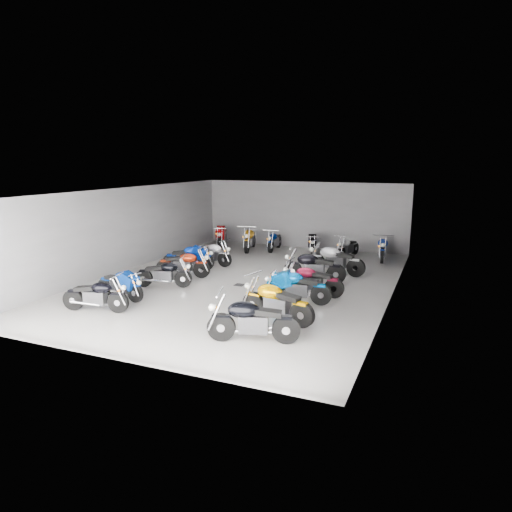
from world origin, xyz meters
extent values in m
plane|color=#999691|center=(0.00, 0.00, 0.00)|extent=(14.00, 14.00, 0.00)
cube|color=gray|center=(0.00, 7.00, 1.60)|extent=(10.00, 0.10, 3.20)
cube|color=gray|center=(-5.00, 0.00, 1.60)|extent=(0.10, 14.00, 3.20)
cube|color=gray|center=(5.00, 0.00, 1.60)|extent=(0.10, 14.00, 3.20)
cube|color=black|center=(0.00, 0.00, 3.22)|extent=(10.00, 14.00, 0.04)
cube|color=black|center=(0.00, -0.50, 0.01)|extent=(0.32, 0.32, 0.01)
cylinder|color=black|center=(-1.94, -4.45, 0.30)|extent=(0.62, 0.25, 0.61)
cylinder|color=black|center=(-3.28, -4.74, 0.30)|extent=(0.62, 0.27, 0.61)
cube|color=#2D2D30|center=(-2.61, -4.60, 0.40)|extent=(0.66, 0.41, 0.38)
ellipsoid|color=black|center=(-2.41, -4.55, 0.70)|extent=(0.71, 0.51, 0.34)
cube|color=black|center=(-2.91, -4.66, 0.66)|extent=(0.62, 0.38, 0.17)
cylinder|color=black|center=(-2.10, -3.48, 0.29)|extent=(0.60, 0.22, 0.59)
cylinder|color=black|center=(-3.41, -3.24, 0.29)|extent=(0.60, 0.24, 0.59)
cube|color=#2D2D30|center=(-2.75, -3.36, 0.39)|extent=(0.64, 0.38, 0.37)
ellipsoid|color=#083397|center=(-2.55, -3.39, 0.68)|extent=(0.68, 0.47, 0.33)
cube|color=black|center=(-3.04, -3.30, 0.64)|extent=(0.60, 0.35, 0.17)
cylinder|color=black|center=(-1.63, -1.49, 0.30)|extent=(0.60, 0.31, 0.60)
cylinder|color=black|center=(-2.91, -1.94, 0.30)|extent=(0.61, 0.33, 0.60)
cube|color=#2D2D30|center=(-2.27, -1.72, 0.39)|extent=(0.67, 0.47, 0.37)
ellipsoid|color=black|center=(-2.08, -1.65, 0.69)|extent=(0.72, 0.56, 0.34)
cube|color=black|center=(-2.55, -1.82, 0.65)|extent=(0.62, 0.44, 0.17)
cylinder|color=black|center=(-1.68, -0.15, 0.31)|extent=(0.64, 0.26, 0.63)
cylinder|color=black|center=(-3.06, -0.45, 0.31)|extent=(0.64, 0.28, 0.63)
cube|color=#2D2D30|center=(-2.37, -0.30, 0.41)|extent=(0.68, 0.42, 0.39)
ellipsoid|color=#9C230C|center=(-2.16, -0.25, 0.72)|extent=(0.73, 0.53, 0.35)
cube|color=black|center=(-2.68, -0.37, 0.68)|extent=(0.64, 0.40, 0.18)
cylinder|color=black|center=(-2.09, 0.96, 0.31)|extent=(0.64, 0.31, 0.63)
cylinder|color=black|center=(-3.44, 0.52, 0.31)|extent=(0.64, 0.33, 0.63)
cube|color=#2D2D30|center=(-2.76, 0.74, 0.41)|extent=(0.70, 0.48, 0.39)
ellipsoid|color=#072CA3|center=(-2.56, 0.81, 0.72)|extent=(0.75, 0.58, 0.35)
cube|color=black|center=(-3.06, 0.64, 0.69)|extent=(0.65, 0.44, 0.18)
cylinder|color=black|center=(-1.68, 1.74, 0.31)|extent=(0.63, 0.20, 0.62)
cylinder|color=black|center=(-3.07, 1.92, 0.31)|extent=(0.63, 0.22, 0.62)
cube|color=#2D2D30|center=(-2.38, 1.83, 0.40)|extent=(0.66, 0.37, 0.38)
ellipsoid|color=silver|center=(-2.17, 1.80, 0.71)|extent=(0.70, 0.46, 0.35)
cube|color=black|center=(-2.68, 1.87, 0.67)|extent=(0.62, 0.34, 0.18)
cylinder|color=black|center=(1.67, -5.16, 0.34)|extent=(0.69, 0.33, 0.68)
cylinder|color=black|center=(3.14, -4.71, 0.34)|extent=(0.70, 0.35, 0.68)
cube|color=#2D2D30|center=(2.40, -4.93, 0.45)|extent=(0.75, 0.50, 0.42)
ellipsoid|color=black|center=(2.18, -5.00, 0.79)|extent=(0.81, 0.61, 0.38)
cube|color=black|center=(2.73, -4.84, 0.74)|extent=(0.71, 0.47, 0.19)
cylinder|color=black|center=(1.69, -3.22, 0.34)|extent=(0.69, 0.29, 0.68)
cylinder|color=black|center=(3.18, -3.57, 0.34)|extent=(0.70, 0.31, 0.68)
cube|color=#2D2D30|center=(2.44, -3.39, 0.44)|extent=(0.74, 0.46, 0.42)
ellipsoid|color=#CE8700|center=(2.21, -3.34, 0.78)|extent=(0.80, 0.57, 0.38)
cube|color=black|center=(2.77, -3.47, 0.74)|extent=(0.69, 0.43, 0.19)
cylinder|color=black|center=(1.73, -1.77, 0.32)|extent=(0.65, 0.21, 0.64)
cylinder|color=black|center=(3.16, -1.57, 0.32)|extent=(0.65, 0.23, 0.64)
cube|color=#2D2D30|center=(2.44, -1.67, 0.42)|extent=(0.68, 0.38, 0.40)
ellipsoid|color=#0056AE|center=(2.23, -1.70, 0.74)|extent=(0.72, 0.49, 0.36)
cube|color=black|center=(2.76, -1.63, 0.70)|extent=(0.64, 0.36, 0.18)
cylinder|color=black|center=(1.94, -0.72, 0.31)|extent=(0.62, 0.13, 0.62)
cylinder|color=black|center=(3.35, -0.73, 0.31)|extent=(0.62, 0.15, 0.62)
cube|color=#2D2D30|center=(2.65, -0.72, 0.41)|extent=(0.63, 0.30, 0.39)
ellipsoid|color=maroon|center=(2.43, -0.72, 0.72)|extent=(0.66, 0.39, 0.35)
cube|color=black|center=(2.96, -0.72, 0.68)|extent=(0.60, 0.28, 0.18)
cylinder|color=black|center=(1.49, 0.83, 0.34)|extent=(0.69, 0.20, 0.68)
cylinder|color=black|center=(3.03, 0.97, 0.34)|extent=(0.69, 0.22, 0.68)
cube|color=#2D2D30|center=(2.26, 0.90, 0.45)|extent=(0.72, 0.38, 0.43)
ellipsoid|color=black|center=(2.03, 0.88, 0.79)|extent=(0.76, 0.49, 0.38)
cube|color=black|center=(2.60, 0.93, 0.74)|extent=(0.67, 0.35, 0.19)
cylinder|color=black|center=(1.94, 2.39, 0.35)|extent=(0.71, 0.24, 0.70)
cylinder|color=black|center=(3.50, 2.16, 0.35)|extent=(0.71, 0.27, 0.70)
cube|color=#2D2D30|center=(2.72, 2.28, 0.46)|extent=(0.75, 0.43, 0.43)
ellipsoid|color=#A7A7AC|center=(2.48, 2.31, 0.80)|extent=(0.80, 0.54, 0.39)
cube|color=black|center=(3.06, 2.22, 0.76)|extent=(0.70, 0.40, 0.20)
cylinder|color=black|center=(-3.53, 4.95, 0.35)|extent=(0.36, 0.71, 0.70)
cylinder|color=black|center=(-4.05, 6.44, 0.35)|extent=(0.38, 0.71, 0.70)
cube|color=#2D2D30|center=(-3.79, 5.70, 0.46)|extent=(0.54, 0.78, 0.44)
ellipsoid|color=#900407|center=(-3.71, 5.47, 0.81)|extent=(0.65, 0.84, 0.39)
cube|color=black|center=(-3.90, 6.03, 0.76)|extent=(0.51, 0.73, 0.20)
cylinder|color=black|center=(-1.94, 4.55, 0.35)|extent=(0.30, 0.72, 0.70)
cylinder|color=black|center=(-2.30, 6.10, 0.35)|extent=(0.32, 0.72, 0.70)
cube|color=#2D2D30|center=(-2.12, 5.33, 0.46)|extent=(0.48, 0.77, 0.44)
ellipsoid|color=orange|center=(-2.06, 5.09, 0.81)|extent=(0.60, 0.83, 0.39)
cube|color=black|center=(-2.20, 5.67, 0.77)|extent=(0.45, 0.72, 0.20)
cylinder|color=black|center=(-0.97, 5.08, 0.30)|extent=(0.17, 0.60, 0.60)
cylinder|color=black|center=(-1.08, 6.43, 0.30)|extent=(0.19, 0.61, 0.60)
cube|color=#2D2D30|center=(-1.02, 5.76, 0.39)|extent=(0.33, 0.63, 0.37)
ellipsoid|color=navy|center=(-1.01, 5.55, 0.69)|extent=(0.42, 0.66, 0.34)
cube|color=black|center=(-1.05, 6.05, 0.65)|extent=(0.30, 0.59, 0.17)
cylinder|color=black|center=(0.99, 5.18, 0.30)|extent=(0.29, 0.61, 0.60)
cylinder|color=black|center=(0.60, 6.47, 0.30)|extent=(0.31, 0.61, 0.60)
cube|color=#2D2D30|center=(0.79, 5.82, 0.39)|extent=(0.44, 0.66, 0.37)
ellipsoid|color=black|center=(0.85, 5.63, 0.69)|extent=(0.54, 0.71, 0.34)
cube|color=black|center=(0.71, 6.11, 0.65)|extent=(0.41, 0.62, 0.17)
cylinder|color=black|center=(2.34, 4.98, 0.29)|extent=(0.26, 0.58, 0.57)
cylinder|color=black|center=(2.69, 6.23, 0.29)|extent=(0.28, 0.59, 0.57)
cube|color=#2D2D30|center=(2.51, 5.60, 0.37)|extent=(0.41, 0.63, 0.36)
ellipsoid|color=#AEAEB5|center=(2.46, 5.41, 0.66)|extent=(0.51, 0.68, 0.32)
cube|color=black|center=(2.59, 5.88, 0.62)|extent=(0.39, 0.59, 0.16)
cylinder|color=black|center=(4.09, 4.82, 0.33)|extent=(0.21, 0.67, 0.66)
cylinder|color=black|center=(3.91, 6.31, 0.33)|extent=(0.23, 0.68, 0.66)
cube|color=#2D2D30|center=(4.00, 5.57, 0.44)|extent=(0.39, 0.71, 0.41)
ellipsoid|color=#0F2998|center=(4.03, 5.34, 0.77)|extent=(0.49, 0.75, 0.37)
cube|color=black|center=(3.96, 5.90, 0.73)|extent=(0.36, 0.66, 0.19)
camera|label=1|loc=(6.36, -14.29, 4.24)|focal=32.00mm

